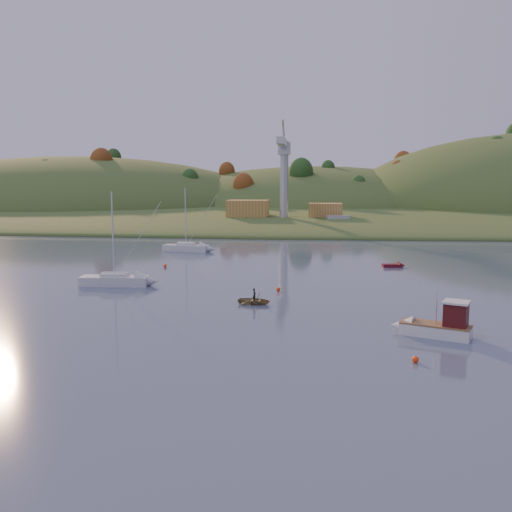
# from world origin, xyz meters

# --- Properties ---
(ground) EXTENTS (500.00, 500.00, 0.00)m
(ground) POSITION_xyz_m (0.00, 0.00, 0.00)
(ground) COLOR #344156
(ground) RESTS_ON ground
(far_shore) EXTENTS (620.00, 220.00, 1.50)m
(far_shore) POSITION_xyz_m (0.00, 230.00, 0.00)
(far_shore) COLOR #32471C
(far_shore) RESTS_ON ground
(shore_slope) EXTENTS (640.00, 150.00, 7.00)m
(shore_slope) POSITION_xyz_m (0.00, 165.00, 0.00)
(shore_slope) COLOR #32471C
(shore_slope) RESTS_ON ground
(hill_left) EXTENTS (170.00, 140.00, 44.00)m
(hill_left) POSITION_xyz_m (-90.00, 200.00, 0.00)
(hill_left) COLOR #32471C
(hill_left) RESTS_ON ground
(hill_center) EXTENTS (140.00, 120.00, 36.00)m
(hill_center) POSITION_xyz_m (10.00, 210.00, 0.00)
(hill_center) COLOR #32471C
(hill_center) RESTS_ON ground
(hillside_trees) EXTENTS (280.00, 50.00, 32.00)m
(hillside_trees) POSITION_xyz_m (0.00, 185.00, 0.00)
(hillside_trees) COLOR #204518
(hillside_trees) RESTS_ON ground
(wharf) EXTENTS (42.00, 16.00, 2.40)m
(wharf) POSITION_xyz_m (5.00, 122.00, 1.20)
(wharf) COLOR slate
(wharf) RESTS_ON ground
(shed_west) EXTENTS (11.00, 8.00, 4.80)m
(shed_west) POSITION_xyz_m (-8.00, 123.00, 4.80)
(shed_west) COLOR #A66E37
(shed_west) RESTS_ON wharf
(shed_east) EXTENTS (9.00, 7.00, 4.00)m
(shed_east) POSITION_xyz_m (13.00, 124.00, 4.40)
(shed_east) COLOR #A66E37
(shed_east) RESTS_ON wharf
(dock_crane) EXTENTS (3.20, 28.00, 20.30)m
(dock_crane) POSITION_xyz_m (2.00, 118.39, 17.17)
(dock_crane) COLOR #B7B7BC
(dock_crane) RESTS_ON wharf
(fishing_boat) EXTENTS (6.93, 4.51, 4.25)m
(fishing_boat) POSITION_xyz_m (20.19, 16.52, 0.94)
(fishing_boat) COLOR silver
(fishing_boat) RESTS_ON ground
(sailboat_near) EXTENTS (8.48, 3.01, 11.57)m
(sailboat_near) POSITION_xyz_m (-14.27, 35.71, 0.75)
(sailboat_near) COLOR silver
(sailboat_near) RESTS_ON ground
(sailboat_far) EXTENTS (8.56, 3.64, 11.50)m
(sailboat_far) POSITION_xyz_m (-12.95, 69.29, 0.74)
(sailboat_far) COLOR silver
(sailboat_far) RESTS_ON ground
(canoe) EXTENTS (3.76, 2.90, 0.72)m
(canoe) POSITION_xyz_m (4.10, 27.10, 0.36)
(canoe) COLOR olive
(canoe) RESTS_ON ground
(paddler) EXTENTS (0.40, 0.56, 1.43)m
(paddler) POSITION_xyz_m (4.10, 27.10, 0.71)
(paddler) COLOR black
(paddler) RESTS_ON ground
(red_tender) EXTENTS (3.52, 1.62, 1.15)m
(red_tender) POSITION_xyz_m (22.55, 54.26, 0.24)
(red_tender) COLOR #570C17
(red_tender) RESTS_ON ground
(work_vessel) EXTENTS (14.38, 7.09, 3.54)m
(work_vessel) POSITION_xyz_m (16.13, 118.00, 1.26)
(work_vessel) COLOR #525F6C
(work_vessel) RESTS_ON ground
(buoy_0) EXTENTS (0.50, 0.50, 0.50)m
(buoy_0) POSITION_xyz_m (17.73, 9.10, 0.25)
(buoy_0) COLOR #FF3D0D
(buoy_0) RESTS_ON ground
(buoy_1) EXTENTS (0.50, 0.50, 0.50)m
(buoy_1) POSITION_xyz_m (6.18, 34.06, 0.25)
(buoy_1) COLOR #FF3D0D
(buoy_1) RESTS_ON ground
(buoy_3) EXTENTS (0.50, 0.50, 0.50)m
(buoy_3) POSITION_xyz_m (-11.81, 50.45, 0.25)
(buoy_3) COLOR #FF3D0D
(buoy_3) RESTS_ON ground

